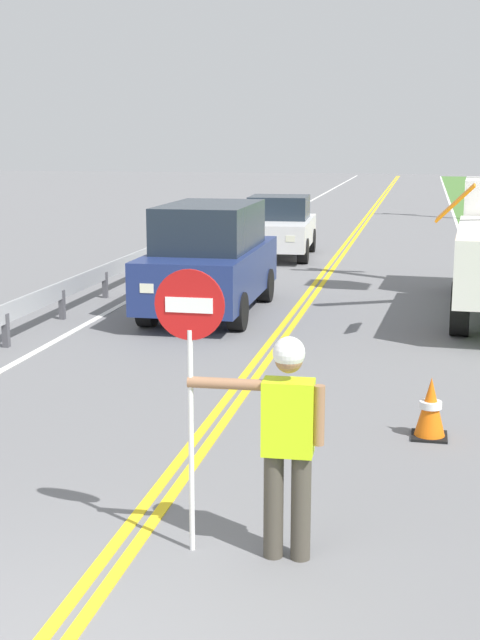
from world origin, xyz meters
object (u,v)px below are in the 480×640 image
object	(u,v)px
flagger_worker	(287,434)
traffic_cone_lead	(430,409)
stop_sign_paddle	(190,348)
oncoming_sedan_second	(278,227)
oncoming_suv_nearest	(210,259)

from	to	relation	value
flagger_worker	traffic_cone_lead	world-z (taller)	flagger_worker
traffic_cone_lead	stop_sign_paddle	bearing A→B (deg)	-120.70
stop_sign_paddle	flagger_worker	bearing A→B (deg)	1.85
flagger_worker	oncoming_sedan_second	distance (m)	18.37
stop_sign_paddle	oncoming_suv_nearest	world-z (taller)	stop_sign_paddle
stop_sign_paddle	oncoming_suv_nearest	bearing A→B (deg)	102.75
stop_sign_paddle	traffic_cone_lead	distance (m)	4.00
oncoming_sedan_second	oncoming_suv_nearest	bearing A→B (deg)	-89.59
stop_sign_paddle	oncoming_sedan_second	bearing A→B (deg)	97.10
flagger_worker	oncoming_suv_nearest	bearing A→B (deg)	107.02
flagger_worker	traffic_cone_lead	distance (m)	3.47
flagger_worker	traffic_cone_lead	size ratio (longest dim) A/B	2.61
flagger_worker	oncoming_sedan_second	bearing A→B (deg)	99.49
stop_sign_paddle	oncoming_sedan_second	distance (m)	18.30
flagger_worker	traffic_cone_lead	xyz separation A→B (m)	(1.15, 3.20, -0.71)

